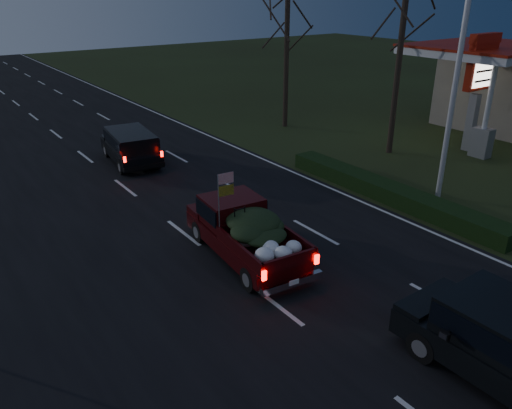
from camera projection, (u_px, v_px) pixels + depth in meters
ground at (275, 305)px, 12.81m from camera, size 120.00×120.00×0.00m
road_asphalt at (275, 304)px, 12.81m from camera, size 14.00×120.00×0.02m
hedge_row at (389, 192)px, 19.09m from camera, size 1.00×10.00×0.60m
light_pole at (460, 51)px, 17.19m from camera, size 0.50×0.90×9.16m
gas_price_pylon at (480, 73)px, 23.57m from camera, size 2.00×0.41×5.57m
gas_canopy at (486, 55)px, 25.16m from camera, size 7.10×6.10×4.88m
bare_tree_mid at (404, 16)px, 22.17m from camera, size 3.60×3.60×8.50m
bare_tree_far at (287, 33)px, 27.30m from camera, size 3.60×3.60×7.00m
pickup_truck at (245, 228)px, 14.79m from camera, size 2.24×4.86×2.47m
lead_suv at (131, 144)px, 22.78m from camera, size 2.32×4.49×1.23m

